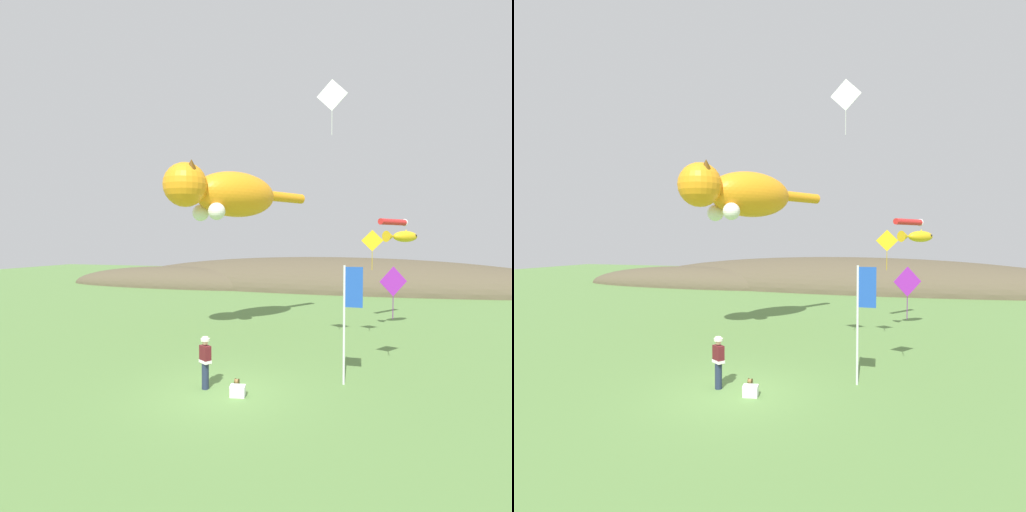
% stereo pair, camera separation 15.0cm
% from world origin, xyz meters
% --- Properties ---
extents(ground_plane, '(120.00, 120.00, 0.00)m').
position_xyz_m(ground_plane, '(0.00, 0.00, 0.00)').
color(ground_plane, '#5B8442').
extents(distant_hill_ridge, '(55.78, 12.84, 6.62)m').
position_xyz_m(distant_hill_ridge, '(-2.65, 30.90, 0.00)').
color(distant_hill_ridge, brown).
rests_on(distant_hill_ridge, ground).
extents(festival_attendant, '(0.49, 0.45, 1.77)m').
position_xyz_m(festival_attendant, '(-0.63, 0.20, 0.95)').
color(festival_attendant, '#232D47').
rests_on(festival_attendant, ground).
extents(kite_spool, '(0.13, 0.20, 0.20)m').
position_xyz_m(kite_spool, '(0.24, 0.92, 0.10)').
color(kite_spool, olive).
rests_on(kite_spool, ground).
extents(picnic_cooler, '(0.54, 0.41, 0.36)m').
position_xyz_m(picnic_cooler, '(0.64, -0.12, 0.18)').
color(picnic_cooler, white).
rests_on(picnic_cooler, ground).
extents(festival_banner_pole, '(0.66, 0.08, 4.17)m').
position_xyz_m(festival_banner_pole, '(3.97, 1.99, 2.73)').
color(festival_banner_pole, silver).
rests_on(festival_banner_pole, ground).
extents(kite_giant_cat, '(5.99, 8.58, 2.96)m').
position_xyz_m(kite_giant_cat, '(-3.10, 8.47, 7.60)').
color(kite_giant_cat, orange).
extents(kite_fish_windsock, '(2.02, 1.98, 0.68)m').
position_xyz_m(kite_fish_windsock, '(6.13, 10.47, 5.26)').
color(kite_fish_windsock, gold).
extents(kite_tube_streamer, '(1.75, 2.25, 0.44)m').
position_xyz_m(kite_tube_streamer, '(5.77, 12.81, 6.13)').
color(kite_tube_streamer, red).
extents(kite_diamond_gold, '(1.02, 0.16, 1.93)m').
position_xyz_m(kite_diamond_gold, '(4.65, 7.89, 5.01)').
color(kite_diamond_gold, yellow).
extents(kite_diamond_violet, '(1.05, 0.58, 2.09)m').
position_xyz_m(kite_diamond_violet, '(5.51, 4.53, 3.39)').
color(kite_diamond_violet, purple).
extents(kite_diamond_white, '(1.17, 0.12, 2.07)m').
position_xyz_m(kite_diamond_white, '(3.21, 3.25, 10.45)').
color(kite_diamond_white, white).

